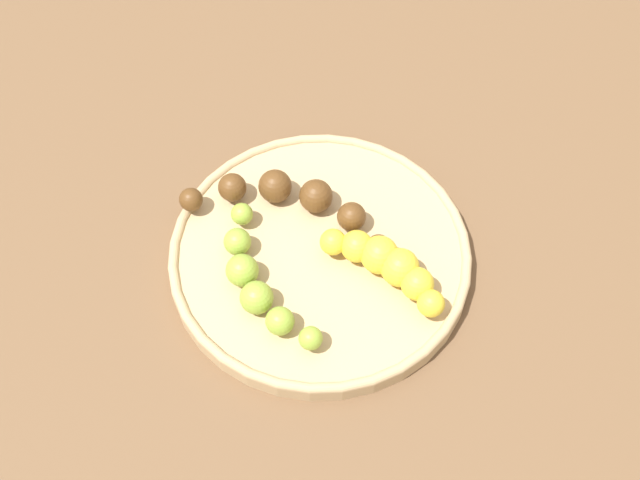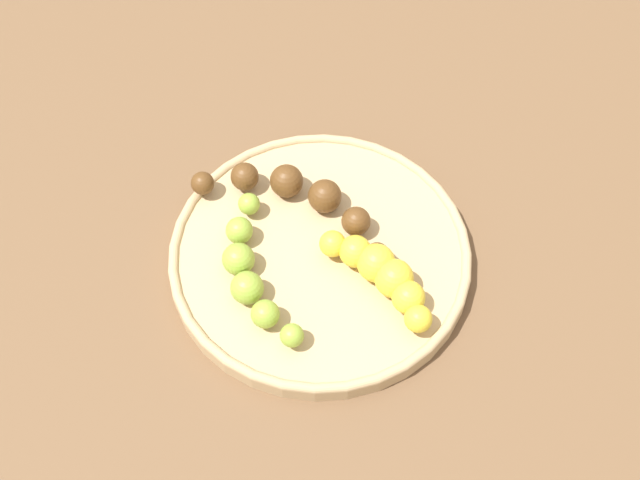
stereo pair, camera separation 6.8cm
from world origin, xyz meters
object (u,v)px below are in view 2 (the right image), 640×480
object	(u,v)px
banana_yellow	(382,273)
banana_overripe	(300,197)
fruit_bowl	(320,254)
banana_green	(250,271)

from	to	relation	value
banana_yellow	banana_overripe	bearing A→B (deg)	87.18
fruit_bowl	banana_green	distance (m)	0.08
fruit_bowl	banana_yellow	xyz separation A→B (m)	(-0.05, 0.05, 0.03)
fruit_bowl	banana_green	world-z (taller)	banana_green
banana_overripe	banana_green	xyz separation A→B (m)	(0.06, 0.08, -0.00)
banana_yellow	banana_green	size ratio (longest dim) A/B	0.68
banana_yellow	banana_green	xyz separation A→B (m)	(0.12, -0.02, -0.00)
banana_overripe	banana_green	bearing A→B (deg)	178.01
banana_overripe	banana_yellow	bearing A→B (deg)	-113.07
fruit_bowl	banana_overripe	distance (m)	0.06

